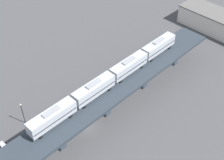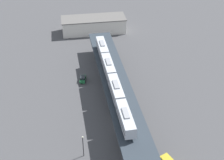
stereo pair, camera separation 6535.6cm
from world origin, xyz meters
The scene contains 6 objects.
ground_plane centered at (0.00, 0.00, 0.00)m, with size 400.00×400.00×0.00m, color #424244.
elevated_viaduct centered at (0.00, -0.17, 6.30)m, with size 11.00×92.20×7.33m.
subway_train centered at (-1.69, 10.08, 9.87)m, with size 4.24×49.86×4.45m.
street_car_green centered at (-9.91, 23.87, 0.94)m, with size 2.52×4.64×1.89m.
street_lamp centered at (-12.32, -10.60, 4.11)m, with size 0.44×0.44×6.94m.
warehouse_building centered at (-1.91, 62.83, 3.41)m, with size 28.63×10.41×6.80m.
Camera 1 is at (41.07, -31.14, 61.39)m, focal length 50.00 mm.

